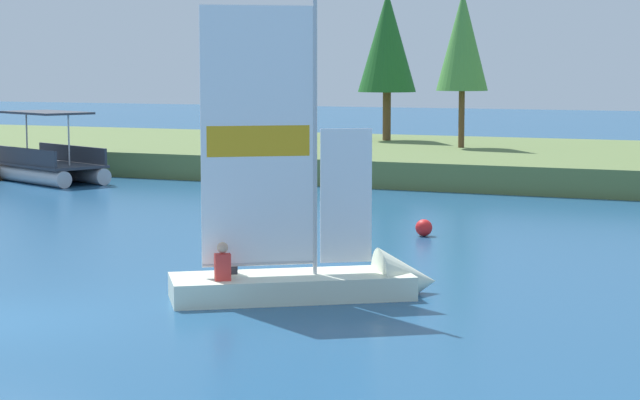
% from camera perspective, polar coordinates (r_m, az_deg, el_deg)
% --- Properties ---
extents(ground_plane, '(200.00, 200.00, 0.00)m').
position_cam_1_polar(ground_plane, '(20.27, -14.91, -5.73)').
color(ground_plane, navy).
extents(shore_bank, '(80.00, 15.65, 0.96)m').
position_cam_1_polar(shore_bank, '(47.34, 8.69, 1.89)').
color(shore_bank, '#5B703D').
rests_on(shore_bank, ground).
extents(shoreline_tree_left, '(2.58, 2.58, 6.62)m').
position_cam_1_polar(shoreline_tree_left, '(52.28, 3.29, 7.69)').
color(shoreline_tree_left, brown).
rests_on(shoreline_tree_left, shore_bank).
extents(shoreline_tree_midleft, '(2.10, 2.10, 6.34)m').
position_cam_1_polar(shoreline_tree_midleft, '(47.84, 6.95, 7.69)').
color(shoreline_tree_midleft, brown).
rests_on(shoreline_tree_midleft, shore_bank).
extents(sailboat, '(4.84, 4.01, 6.25)m').
position_cam_1_polar(sailboat, '(21.59, 0.61, -3.58)').
color(sailboat, silver).
rests_on(sailboat, ground).
extents(pontoon_boat, '(5.57, 4.06, 2.59)m').
position_cam_1_polar(pontoon_boat, '(44.28, -13.10, 1.70)').
color(pontoon_boat, '#B2B2B7').
rests_on(pontoon_boat, ground).
extents(channel_buoy, '(0.43, 0.43, 0.43)m').
position_cam_1_polar(channel_buoy, '(29.40, 5.08, -1.35)').
color(channel_buoy, red).
rests_on(channel_buoy, ground).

